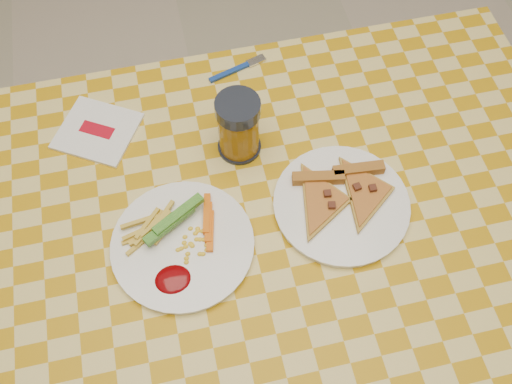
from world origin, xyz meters
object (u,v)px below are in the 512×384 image
plate_left (183,245)px  plate_right (341,205)px  table (252,254)px  drink_glass (239,127)px

plate_left → plate_right: 0.29m
table → drink_glass: drink_glass is taller
table → drink_glass: 0.24m
table → plate_right: size_ratio=5.34×
plate_right → drink_glass: drink_glass is taller
plate_right → drink_glass: bearing=132.3°
drink_glass → plate_right: bearing=-47.7°
table → plate_left: bearing=176.4°
plate_left → drink_glass: bearing=52.8°
table → plate_left: (-0.12, 0.01, 0.08)m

